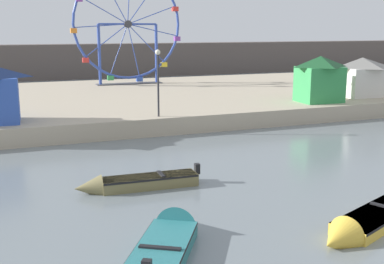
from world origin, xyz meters
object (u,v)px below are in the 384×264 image
motorboat_teal_painted (170,237)px  carnival_booth_white_ticket (361,76)px  motorboat_mustard_yellow (363,225)px  carnival_booth_green_kiosk (320,78)px  promenade_lamp_near (158,73)px  ferris_wheel_blue_frame (128,26)px  motorboat_olive_wood (132,183)px

motorboat_teal_painted → carnival_booth_white_ticket: bearing=-18.9°
motorboat_mustard_yellow → carnival_booth_green_kiosk: size_ratio=1.60×
motorboat_mustard_yellow → carnival_booth_green_kiosk: (11.23, 18.16, 2.62)m
carnival_booth_green_kiosk → promenade_lamp_near: size_ratio=0.83×
ferris_wheel_blue_frame → carnival_booth_green_kiosk: (10.05, -16.61, -3.74)m
carnival_booth_white_ticket → motorboat_mustard_yellow: bearing=-129.7°
motorboat_mustard_yellow → motorboat_olive_wood: bearing=-71.9°
motorboat_olive_wood → carnival_booth_white_ticket: carnival_booth_white_ticket is taller
ferris_wheel_blue_frame → promenade_lamp_near: bearing=-98.7°
motorboat_teal_painted → carnival_booth_white_ticket: carnival_booth_white_ticket is taller
motorboat_teal_painted → motorboat_olive_wood: motorboat_teal_painted is taller
motorboat_olive_wood → carnival_booth_white_ticket: (22.20, 12.87, 2.42)m
motorboat_mustard_yellow → promenade_lamp_near: promenade_lamp_near is taller
carnival_booth_green_kiosk → carnival_booth_white_ticket: bearing=20.1°
carnival_booth_green_kiosk → motorboat_olive_wood: bearing=-143.5°
carnival_booth_green_kiosk → promenade_lamp_near: promenade_lamp_near is taller
motorboat_teal_painted → ferris_wheel_blue_frame: (7.30, 33.45, 6.33)m
motorboat_teal_painted → motorboat_olive_wood: 5.54m
motorboat_teal_painted → motorboat_mustard_yellow: bearing=-70.4°
motorboat_teal_painted → ferris_wheel_blue_frame: ferris_wheel_blue_frame is taller
carnival_booth_green_kiosk → carnival_booth_white_ticket: (5.12, 1.57, -0.15)m
motorboat_teal_painted → carnival_booth_green_kiosk: size_ratio=1.28×
motorboat_olive_wood → carnival_booth_green_kiosk: 20.65m
carnival_booth_green_kiosk → carnival_booth_white_ticket: carnival_booth_green_kiosk is taller
carnival_booth_green_kiosk → promenade_lamp_near: bearing=-170.1°
motorboat_teal_painted → carnival_booth_green_kiosk: 24.32m
motorboat_mustard_yellow → carnival_booth_green_kiosk: bearing=-144.1°
ferris_wheel_blue_frame → carnival_booth_green_kiosk: bearing=-58.8°
motorboat_teal_painted → promenade_lamp_near: bearing=15.3°
motorboat_teal_painted → promenade_lamp_near: promenade_lamp_near is taller
motorboat_teal_painted → promenade_lamp_near: size_ratio=1.07×
carnival_booth_white_ticket → promenade_lamp_near: size_ratio=1.01×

